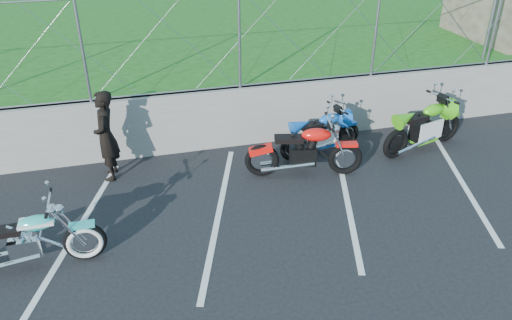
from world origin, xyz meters
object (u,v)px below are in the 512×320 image
object	(u,v)px
sportbike_blue	(322,135)
person_standing	(106,136)
sportbike_green	(425,128)
naked_orange	(306,153)
cruiser_turquoise	(29,243)

from	to	relation	value
sportbike_blue	person_standing	world-z (taller)	person_standing
sportbike_green	sportbike_blue	bearing A→B (deg)	154.66
naked_orange	sportbike_green	xyz separation A→B (m)	(2.82, 0.38, 0.00)
person_standing	naked_orange	bearing A→B (deg)	80.54
naked_orange	sportbike_green	bearing A→B (deg)	20.27
naked_orange	person_standing	distance (m)	3.80
cruiser_turquoise	person_standing	bearing A→B (deg)	64.45
naked_orange	sportbike_blue	size ratio (longest dim) A/B	1.19
cruiser_turquoise	sportbike_blue	world-z (taller)	cruiser_turquoise
sportbike_blue	person_standing	distance (m)	4.35
sportbike_green	sportbike_blue	size ratio (longest dim) A/B	1.13
cruiser_turquoise	person_standing	xyz separation A→B (m)	(1.16, 2.44, 0.44)
cruiser_turquoise	sportbike_green	distance (m)	7.89
naked_orange	sportbike_green	world-z (taller)	naked_orange
sportbike_green	person_standing	distance (m)	6.53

